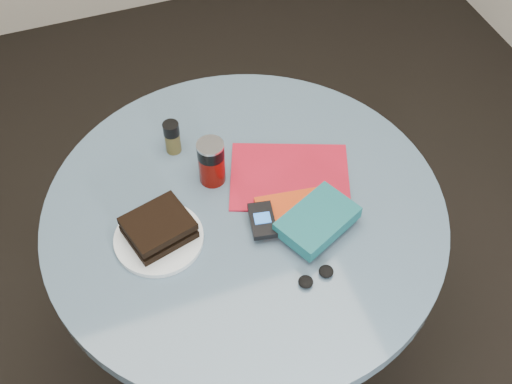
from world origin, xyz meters
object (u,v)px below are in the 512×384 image
object	(u,v)px
pepper_grinder	(172,137)
novel	(317,220)
plate	(159,238)
soda_can	(211,162)
sandwich	(159,228)
table	(245,245)
magazine	(290,177)
headphones	(316,277)
mp3_player	(262,220)
red_book	(293,211)

from	to	relation	value
pepper_grinder	novel	size ratio (longest dim) A/B	0.52
plate	soda_can	xyz separation A→B (m)	(0.18, 0.14, 0.06)
sandwich	pepper_grinder	distance (m)	0.28
table	magazine	bearing A→B (deg)	20.88
table	pepper_grinder	distance (m)	0.35
sandwich	headphones	bearing A→B (deg)	-37.40
mp3_player	headphones	xyz separation A→B (m)	(0.06, -0.18, -0.02)
table	pepper_grinder	world-z (taller)	pepper_grinder
magazine	red_book	size ratio (longest dim) A/B	1.78
magazine	mp3_player	distance (m)	0.17
soda_can	red_book	bearing A→B (deg)	-49.64
sandwich	novel	size ratio (longest dim) A/B	0.94
table	plate	distance (m)	0.28
soda_can	headphones	world-z (taller)	soda_can
sandwich	mp3_player	xyz separation A→B (m)	(0.24, -0.05, -0.01)
novel	mp3_player	world-z (taller)	novel
plate	magazine	distance (m)	0.37
novel	headphones	xyz separation A→B (m)	(-0.06, -0.13, -0.03)
headphones	plate	bearing A→B (deg)	143.84
novel	soda_can	bearing A→B (deg)	102.68
magazine	red_book	bearing A→B (deg)	-87.47
pepper_grinder	red_book	bearing A→B (deg)	-54.75
plate	headphones	world-z (taller)	headphones
soda_can	mp3_player	xyz separation A→B (m)	(0.07, -0.19, -0.04)
pepper_grinder	mp3_player	size ratio (longest dim) A/B	0.88
sandwich	soda_can	xyz separation A→B (m)	(0.17, 0.13, 0.02)
table	sandwich	world-z (taller)	sandwich
pepper_grinder	magazine	world-z (taller)	pepper_grinder
soda_can	headphones	bearing A→B (deg)	-70.26
table	plate	bearing A→B (deg)	-174.39
red_book	novel	bearing A→B (deg)	-51.80
mp3_player	novel	bearing A→B (deg)	-23.25
red_book	sandwich	bearing A→B (deg)	-179.89
table	mp3_player	world-z (taller)	mp3_player
table	sandwich	size ratio (longest dim) A/B	5.75
table	red_book	bearing A→B (deg)	-29.42
pepper_grinder	magazine	size ratio (longest dim) A/B	0.32
magazine	soda_can	bearing A→B (deg)	-177.72
novel	headphones	bearing A→B (deg)	-139.15
pepper_grinder	magazine	distance (m)	0.32
plate	sandwich	distance (m)	0.03
red_book	novel	world-z (taller)	novel
magazine	red_book	distance (m)	0.12
sandwich	headphones	distance (m)	0.38
pepper_grinder	magazine	xyz separation A→B (m)	(0.25, -0.19, -0.05)
pepper_grinder	novel	distance (m)	0.45
pepper_grinder	plate	bearing A→B (deg)	-112.24
plate	red_book	size ratio (longest dim) A/B	1.25
red_book	soda_can	bearing A→B (deg)	138.16
pepper_grinder	mp3_player	bearing A→B (deg)	-67.22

